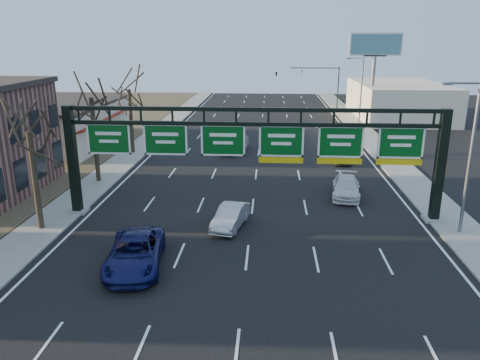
# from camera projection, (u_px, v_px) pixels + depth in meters

# --- Properties ---
(ground) EXTENTS (160.00, 160.00, 0.00)m
(ground) POSITION_uv_depth(u_px,v_px,m) (245.00, 275.00, 23.17)
(ground) COLOR black
(ground) RESTS_ON ground
(sidewalk_left) EXTENTS (3.00, 120.00, 0.12)m
(sidewalk_left) POSITION_uv_depth(u_px,v_px,m) (118.00, 165.00, 43.03)
(sidewalk_left) COLOR gray
(sidewalk_left) RESTS_ON ground
(sidewalk_right) EXTENTS (3.00, 120.00, 0.12)m
(sidewalk_right) POSITION_uv_depth(u_px,v_px,m) (401.00, 170.00, 41.47)
(sidewalk_right) COLOR gray
(sidewalk_right) RESTS_ON ground
(lane_markings) EXTENTS (21.60, 120.00, 0.01)m
(lane_markings) POSITION_uv_depth(u_px,v_px,m) (257.00, 168.00, 42.27)
(lane_markings) COLOR white
(lane_markings) RESTS_ON ground
(sign_gantry) EXTENTS (24.60, 1.20, 7.20)m
(sign_gantry) POSITION_uv_depth(u_px,v_px,m) (255.00, 148.00, 29.45)
(sign_gantry) COLOR black
(sign_gantry) RESTS_ON ground
(cream_strip) EXTENTS (10.90, 18.40, 4.70)m
(cream_strip) POSITION_uv_depth(u_px,v_px,m) (65.00, 123.00, 51.48)
(cream_strip) COLOR beige
(cream_strip) RESTS_ON ground
(building_right_distant) EXTENTS (12.00, 20.00, 5.00)m
(building_right_distant) POSITION_uv_depth(u_px,v_px,m) (398.00, 100.00, 68.98)
(building_right_distant) COLOR beige
(building_right_distant) RESTS_ON ground
(tree_gantry) EXTENTS (3.60, 3.60, 8.48)m
(tree_gantry) POSITION_uv_depth(u_px,v_px,m) (26.00, 114.00, 26.65)
(tree_gantry) COLOR black
(tree_gantry) RESTS_ON sidewalk_left
(tree_mid) EXTENTS (3.60, 3.60, 9.24)m
(tree_mid) POSITION_uv_depth(u_px,v_px,m) (90.00, 84.00, 35.99)
(tree_mid) COLOR black
(tree_mid) RESTS_ON sidewalk_left
(tree_far) EXTENTS (3.60, 3.60, 8.86)m
(tree_far) POSITION_uv_depth(u_px,v_px,m) (128.00, 79.00, 45.65)
(tree_far) COLOR black
(tree_far) RESTS_ON sidewalk_left
(streetlight_near) EXTENTS (2.15, 0.22, 9.00)m
(streetlight_near) POSITION_uv_depth(u_px,v_px,m) (469.00, 151.00, 26.66)
(streetlight_near) COLOR slate
(streetlight_near) RESTS_ON sidewalk_right
(streetlight_far) EXTENTS (2.15, 0.22, 9.00)m
(streetlight_far) POSITION_uv_depth(u_px,v_px,m) (360.00, 89.00, 59.13)
(streetlight_far) COLOR slate
(streetlight_far) RESTS_ON sidewalk_right
(billboard_right) EXTENTS (7.00, 0.50, 12.00)m
(billboard_right) POSITION_uv_depth(u_px,v_px,m) (375.00, 55.00, 62.58)
(billboard_right) COLOR slate
(billboard_right) RESTS_ON ground
(traffic_signal_mast) EXTENTS (10.16, 0.54, 7.00)m
(traffic_signal_mast) POSITION_uv_depth(u_px,v_px,m) (300.00, 76.00, 73.75)
(traffic_signal_mast) COLOR black
(traffic_signal_mast) RESTS_ON ground
(car_blue_suv) EXTENTS (3.38, 6.04, 1.60)m
(car_blue_suv) POSITION_uv_depth(u_px,v_px,m) (135.00, 253.00, 23.77)
(car_blue_suv) COLOR #12154F
(car_blue_suv) RESTS_ON ground
(car_silver_sedan) EXTENTS (2.30, 4.34, 1.36)m
(car_silver_sedan) POSITION_uv_depth(u_px,v_px,m) (230.00, 217.00, 28.91)
(car_silver_sedan) COLOR #AFB0B4
(car_silver_sedan) RESTS_ON ground
(car_white_wagon) EXTENTS (2.60, 5.03, 1.39)m
(car_white_wagon) POSITION_uv_depth(u_px,v_px,m) (346.00, 187.00, 34.59)
(car_white_wagon) COLOR white
(car_white_wagon) RESTS_ON ground
(car_grey_far) EXTENTS (2.27, 4.18, 1.35)m
(car_grey_far) POSITION_uv_depth(u_px,v_px,m) (338.00, 155.00, 44.09)
(car_grey_far) COLOR #3D3F42
(car_grey_far) RESTS_ON ground
(car_silver_distant) EXTENTS (2.75, 5.30, 1.66)m
(car_silver_distant) POSITION_uv_depth(u_px,v_px,m) (235.00, 144.00, 48.19)
(car_silver_distant) COLOR #BBBABF
(car_silver_distant) RESTS_ON ground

